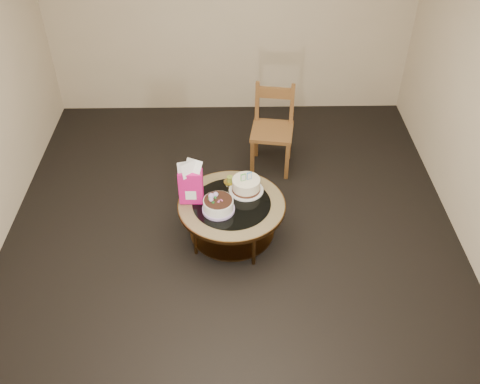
{
  "coord_description": "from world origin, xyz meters",
  "views": [
    {
      "loc": [
        0.01,
        -3.78,
        3.76
      ],
      "look_at": [
        0.08,
        0.02,
        0.58
      ],
      "focal_mm": 40.0,
      "sensor_mm": 36.0,
      "label": 1
    }
  ],
  "objects_px": {
    "gift_bag": "(191,182)",
    "dining_chair": "(272,129)",
    "coffee_table": "(232,209)",
    "decorated_cake": "(218,206)",
    "cream_cake": "(246,185)"
  },
  "relations": [
    {
      "from": "decorated_cake",
      "to": "gift_bag",
      "type": "height_order",
      "value": "gift_bag"
    },
    {
      "from": "gift_bag",
      "to": "dining_chair",
      "type": "bearing_deg",
      "value": 55.53
    },
    {
      "from": "coffee_table",
      "to": "decorated_cake",
      "type": "relative_size",
      "value": 3.36
    },
    {
      "from": "decorated_cake",
      "to": "gift_bag",
      "type": "xyz_separation_m",
      "value": [
        -0.25,
        0.15,
        0.16
      ]
    },
    {
      "from": "coffee_table",
      "to": "decorated_cake",
      "type": "xyz_separation_m",
      "value": [
        -0.12,
        -0.1,
        0.14
      ]
    },
    {
      "from": "decorated_cake",
      "to": "dining_chair",
      "type": "xyz_separation_m",
      "value": [
        0.58,
        1.31,
        -0.02
      ]
    },
    {
      "from": "cream_cake",
      "to": "dining_chair",
      "type": "bearing_deg",
      "value": 50.04
    },
    {
      "from": "coffee_table",
      "to": "decorated_cake",
      "type": "distance_m",
      "value": 0.21
    },
    {
      "from": "coffee_table",
      "to": "dining_chair",
      "type": "height_order",
      "value": "dining_chair"
    },
    {
      "from": "decorated_cake",
      "to": "cream_cake",
      "type": "distance_m",
      "value": 0.38
    },
    {
      "from": "coffee_table",
      "to": "decorated_cake",
      "type": "height_order",
      "value": "decorated_cake"
    },
    {
      "from": "coffee_table",
      "to": "cream_cake",
      "type": "height_order",
      "value": "cream_cake"
    },
    {
      "from": "cream_cake",
      "to": "gift_bag",
      "type": "bearing_deg",
      "value": 171.67
    },
    {
      "from": "gift_bag",
      "to": "dining_chair",
      "type": "relative_size",
      "value": 0.45
    },
    {
      "from": "coffee_table",
      "to": "dining_chair",
      "type": "xyz_separation_m",
      "value": [
        0.46,
        1.21,
        0.12
      ]
    }
  ]
}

